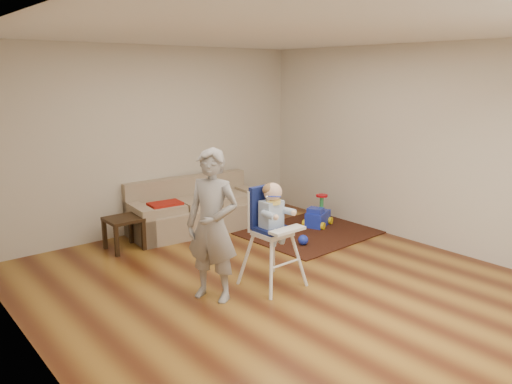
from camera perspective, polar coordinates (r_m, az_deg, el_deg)
ground at (r=5.66m, az=2.62°, el=-10.63°), size 5.50×5.50×0.00m
room_envelope at (r=5.59m, az=-0.83°, el=9.00°), size 5.04×5.52×2.72m
sofa at (r=7.50m, az=-6.86°, el=-1.51°), size 2.06×0.99×0.77m
side_table at (r=6.90m, az=-14.85°, el=-4.63°), size 0.44×0.44×0.44m
area_rug at (r=7.52m, az=6.67°, el=-4.48°), size 2.06×1.58×0.02m
ride_on_toy at (r=7.72m, az=7.10°, el=-2.15°), size 0.50×0.44×0.46m
toy_ball at (r=6.88m, az=5.41°, el=-5.47°), size 0.14×0.14×0.14m
high_chair at (r=5.47m, az=1.88°, el=-5.11°), size 0.56×0.56×1.18m
adult at (r=5.11m, az=-5.00°, el=-3.86°), size 0.60×0.69×1.58m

